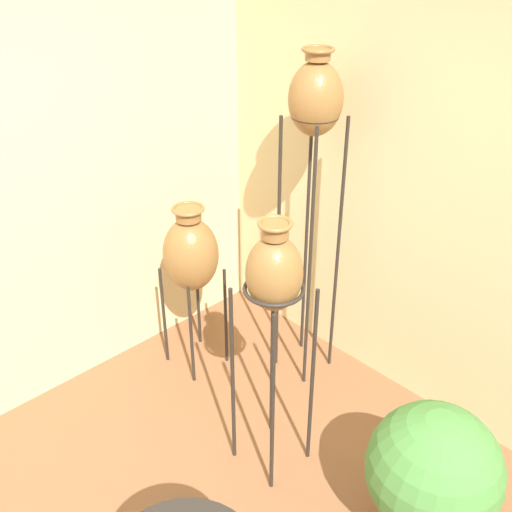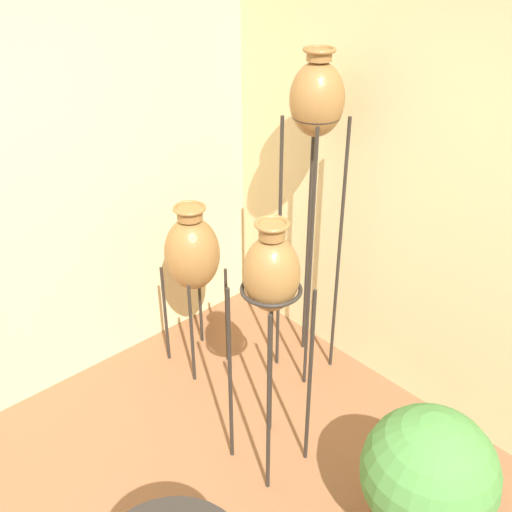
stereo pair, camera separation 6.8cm
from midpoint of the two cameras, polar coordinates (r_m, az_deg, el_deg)
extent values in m
cylinder|color=#28231E|center=(3.31, 4.54, -1.25)|extent=(0.02, 0.02, 1.62)
cylinder|color=#28231E|center=(3.47, 7.23, 0.19)|extent=(0.02, 0.02, 1.62)
cylinder|color=#28231E|center=(3.45, 1.56, 0.25)|extent=(0.02, 0.02, 1.62)
cylinder|color=#28231E|center=(3.60, 4.28, 1.58)|extent=(0.02, 0.02, 1.62)
torus|color=#28231E|center=(3.13, 4.99, 13.16)|extent=(0.25, 0.25, 0.02)
ellipsoid|color=olive|center=(3.11, 5.06, 14.66)|extent=(0.28, 0.28, 0.38)
cylinder|color=olive|center=(3.06, 5.25, 18.54)|extent=(0.13, 0.13, 0.05)
torus|color=olive|center=(3.05, 5.27, 19.01)|extent=(0.16, 0.16, 0.02)
cylinder|color=#28231E|center=(2.85, 0.88, -14.30)|extent=(0.02, 0.02, 1.06)
cylinder|color=#28231E|center=(3.00, 4.71, -11.70)|extent=(0.02, 0.02, 1.06)
cylinder|color=#28231E|center=(3.00, -2.91, -11.63)|extent=(0.02, 0.02, 1.06)
cylinder|color=#28231E|center=(3.14, 0.93, -9.32)|extent=(0.02, 0.02, 1.06)
torus|color=#28231E|center=(2.67, 0.99, -3.17)|extent=(0.28, 0.28, 0.02)
ellipsoid|color=olive|center=(2.62, 1.01, -1.69)|extent=(0.26, 0.26, 0.36)
cylinder|color=olive|center=(2.52, 1.05, 2.43)|extent=(0.12, 0.12, 0.06)
torus|color=olive|center=(2.50, 1.06, 3.09)|extent=(0.15, 0.15, 0.02)
cylinder|color=#28231E|center=(3.59, -6.73, -7.54)|extent=(0.02, 0.02, 0.69)
cylinder|color=#28231E|center=(3.72, -3.43, -5.81)|extent=(0.02, 0.02, 0.69)
cylinder|color=#28231E|center=(3.77, -9.28, -5.68)|extent=(0.02, 0.02, 0.69)
cylinder|color=#28231E|center=(3.90, -6.05, -4.10)|extent=(0.02, 0.02, 0.69)
torus|color=#28231E|center=(3.55, -6.68, -1.27)|extent=(0.28, 0.28, 0.02)
ellipsoid|color=olive|center=(3.50, -6.78, 0.16)|extent=(0.33, 0.33, 0.45)
cylinder|color=olive|center=(3.38, -7.04, 3.97)|extent=(0.15, 0.15, 0.07)
torus|color=olive|center=(3.37, -7.07, 4.48)|extent=(0.19, 0.19, 0.02)
torus|color=brown|center=(2.97, 15.24, -21.81)|extent=(0.40, 0.40, 0.02)
sphere|color=#47843D|center=(2.81, 15.86, -19.01)|extent=(0.59, 0.59, 0.59)
camera|label=1|loc=(0.03, -90.62, -0.36)|focal=42.00mm
camera|label=2|loc=(0.03, 89.38, 0.36)|focal=42.00mm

